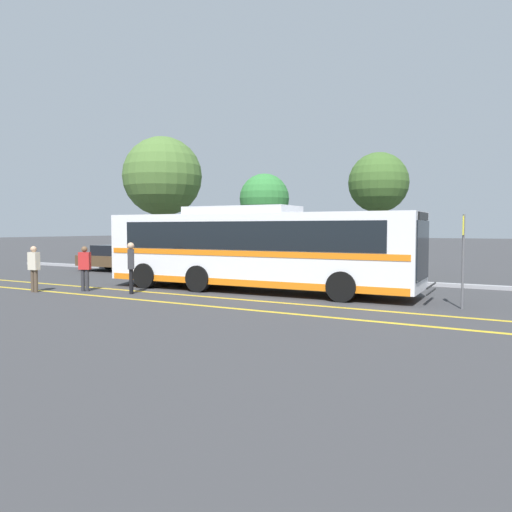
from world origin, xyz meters
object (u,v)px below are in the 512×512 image
Objects in this scene: parked_car_0 at (113,258)px; pedestrian_2 at (85,266)px; bus_stop_sign at (463,250)px; tree_1 at (264,199)px; pedestrian_0 at (131,264)px; tree_2 at (378,183)px; parked_car_1 at (212,262)px; transit_bus at (256,247)px; tree_0 at (163,177)px; pedestrian_1 at (34,266)px.

pedestrian_2 is at bearing 37.54° from parked_car_0.
tree_1 reaches higher than bus_stop_sign.
tree_2 reaches higher than pedestrian_0.
tree_2 is (6.96, -1.31, 0.50)m from tree_1.
pedestrian_0 reaches higher than parked_car_1.
transit_bus is 4.45× the size of bus_stop_sign.
tree_0 is at bearing 91.05° from pedestrian_2.
pedestrian_1 is at bearing -60.55° from transit_bus.
pedestrian_0 reaches higher than pedestrian_2.
bus_stop_sign is 10.01m from tree_2.
tree_0 reaches higher than transit_bus.
pedestrian_2 is (-5.64, -3.17, -0.70)m from transit_bus.
parked_car_1 is at bearing 58.14° from pedestrian_2.
tree_1 is at bearing -130.94° from bus_stop_sign.
parked_car_0 is 2.33× the size of pedestrian_2.
bus_stop_sign is at bearing -13.25° from pedestrian_2.
tree_0 reaches higher than tree_1.
tree_1 reaches higher than pedestrian_1.
pedestrian_0 is 1.09× the size of pedestrian_1.
pedestrian_1 is (4.12, -8.07, 0.26)m from parked_car_0.
parked_car_0 is 9.14m from tree_1.
pedestrian_2 is at bearing -127.23° from tree_2.
tree_1 is 0.91× the size of tree_2.
pedestrian_0 is 0.34× the size of tree_1.
tree_1 is (1.23, 12.09, 3.09)m from pedestrian_2.
pedestrian_1 is at bearing -101.42° from tree_1.
tree_0 is at bearing 103.49° from pedestrian_1.
bus_stop_sign is (7.38, -0.70, 0.08)m from transit_bus.
pedestrian_2 is at bearing -62.42° from transit_bus.
tree_1 is (2.67, 13.20, 3.08)m from pedestrian_1.
parked_car_0 is 1.42× the size of bus_stop_sign.
transit_bus is 2.06× the size of tree_2.
tree_2 is (6.13, 10.47, 3.48)m from pedestrian_0.
transit_bus reaches higher than pedestrian_2.
pedestrian_2 is 12.54m from tree_1.
tree_2 is at bearing 28.74° from pedestrian_2.
pedestrian_2 reaches higher than parked_car_1.
parked_car_1 is 0.78× the size of tree_2.
tree_0 is (0.66, 3.52, 4.78)m from parked_car_0.
pedestrian_0 is at bearing -86.00° from tree_1.
tree_2 is (9.62, 11.89, 3.58)m from pedestrian_1.
tree_2 is at bearing 159.74° from transit_bus.
transit_bus is 6.51m from pedestrian_2.
parked_car_0 is 0.72× the size of tree_1.
transit_bus is 2.26× the size of tree_1.
pedestrian_2 is 13.28m from bus_stop_sign.
pedestrian_2 is at bearing 34.72° from pedestrian_1.
pedestrian_1 is 0.62× the size of bus_stop_sign.
transit_bus is 6.16m from parked_car_1.
pedestrian_1 reaches higher than pedestrian_2.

